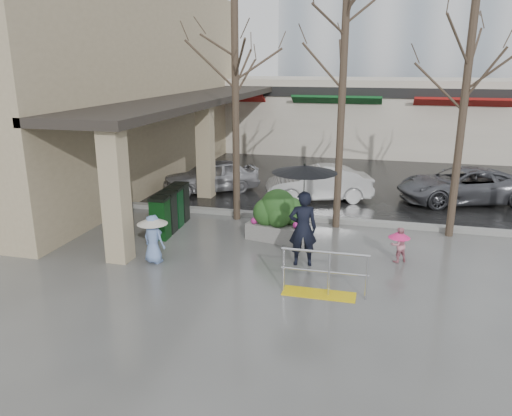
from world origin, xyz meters
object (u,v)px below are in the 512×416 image
at_px(tree_mideast, 469,64).
at_px(planter, 278,216).
at_px(tree_west, 235,55).
at_px(news_boxes, 171,210).
at_px(car_a, 211,176).
at_px(tree_midwest, 344,50).
at_px(child_blue, 153,234).
at_px(child_pink, 399,242).
at_px(handrail, 322,279).
at_px(woman, 304,204).
at_px(car_c, 462,185).
at_px(car_b, 319,184).

height_order(tree_mideast, planter, tree_mideast).
xyz_separation_m(tree_west, news_boxes, (-1.64, -1.48, -4.47)).
bearing_deg(car_a, tree_midwest, 25.41).
distance_m(tree_mideast, car_a, 9.98).
height_order(tree_west, child_blue, tree_west).
height_order(tree_west, child_pink, tree_west).
bearing_deg(tree_mideast, child_blue, -151.87).
height_order(tree_mideast, car_a, tree_mideast).
xyz_separation_m(handrail, woman, (-0.70, 1.57, 1.22)).
relative_size(handrail, tree_midwest, 0.27).
bearing_deg(child_pink, car_c, -140.47).
bearing_deg(tree_midwest, woman, -99.43).
height_order(child_pink, news_boxes, news_boxes).
bearing_deg(handrail, car_c, 65.75).
height_order(child_pink, car_c, car_c).
xyz_separation_m(tree_mideast, car_a, (-8.47, 3.15, -4.23)).
bearing_deg(car_a, tree_mideast, 36.37).
bearing_deg(handrail, car_b, 98.14).
xyz_separation_m(tree_west, tree_mideast, (6.50, 0.00, -0.22)).
bearing_deg(tree_midwest, tree_mideast, -0.00).
bearing_deg(tree_mideast, car_a, 159.59).
bearing_deg(woman, planter, -71.81).
bearing_deg(car_b, child_pink, 8.97).
bearing_deg(handrail, woman, 113.86).
relative_size(woman, car_a, 0.70).
distance_m(tree_midwest, car_c, 7.31).
bearing_deg(car_c, tree_west, -80.73).
bearing_deg(tree_midwest, car_c, 43.86).
relative_size(planter, car_a, 0.49).
bearing_deg(child_pink, car_b, -93.50).
distance_m(handrail, tree_mideast, 7.28).
height_order(handrail, car_b, car_b).
xyz_separation_m(woman, child_pink, (2.34, 0.79, -1.06)).
height_order(child_blue, car_c, car_c).
distance_m(car_a, car_c, 9.30).
relative_size(child_pink, car_c, 0.20).
xyz_separation_m(handrail, planter, (-1.66, 3.26, 0.33)).
relative_size(tree_west, woman, 2.62).
bearing_deg(news_boxes, car_a, 90.75).
distance_m(tree_mideast, woman, 5.98).
relative_size(child_blue, car_c, 0.28).
xyz_separation_m(handrail, child_blue, (-4.36, 0.79, 0.38)).
distance_m(tree_west, car_a, 5.80).
relative_size(planter, news_boxes, 0.82).
bearing_deg(woman, child_pink, -173.04).
distance_m(tree_mideast, planter, 6.53).
xyz_separation_m(tree_west, tree_midwest, (3.20, 0.00, 0.15)).
relative_size(news_boxes, car_c, 0.49).
bearing_deg(child_pink, handrail, 24.56).
bearing_deg(car_c, child_pink, -38.88).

